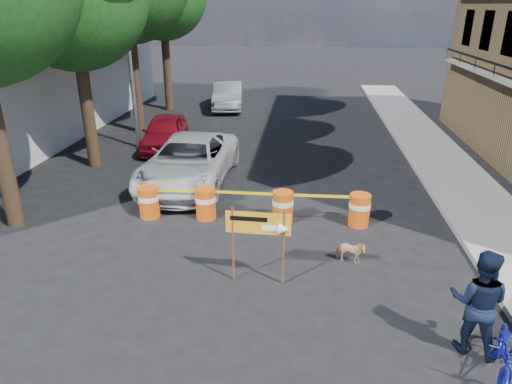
% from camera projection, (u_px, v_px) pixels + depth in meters
% --- Properties ---
extents(ground, '(120.00, 120.00, 0.00)m').
position_uv_depth(ground, '(254.00, 279.00, 10.03)').
color(ground, black).
rests_on(ground, ground).
extents(sidewalk_east, '(2.40, 40.00, 0.15)m').
position_uv_depth(sidewalk_east, '(463.00, 187.00, 14.91)').
color(sidewalk_east, gray).
rests_on(sidewalk_east, ground).
extents(streetlamp, '(1.25, 0.18, 8.00)m').
position_uv_depth(streetlamp, '(129.00, 39.00, 17.69)').
color(streetlamp, gray).
rests_on(streetlamp, ground).
extents(barrel_far_left, '(0.58, 0.58, 0.90)m').
position_uv_depth(barrel_far_left, '(149.00, 202.00, 12.80)').
color(barrel_far_left, '#D54C0C').
rests_on(barrel_far_left, ground).
extents(barrel_mid_left, '(0.58, 0.58, 0.90)m').
position_uv_depth(barrel_mid_left, '(206.00, 203.00, 12.72)').
color(barrel_mid_left, '#D54C0C').
rests_on(barrel_mid_left, ground).
extents(barrel_mid_right, '(0.58, 0.58, 0.90)m').
position_uv_depth(barrel_mid_right, '(283.00, 206.00, 12.49)').
color(barrel_mid_right, '#D54C0C').
rests_on(barrel_mid_right, ground).
extents(barrel_far_right, '(0.58, 0.58, 0.90)m').
position_uv_depth(barrel_far_right, '(359.00, 209.00, 12.32)').
color(barrel_far_right, '#D54C0C').
rests_on(barrel_far_right, ground).
extents(detour_sign, '(1.37, 0.26, 1.76)m').
position_uv_depth(detour_sign, '(266.00, 230.00, 9.42)').
color(detour_sign, '#592D19').
rests_on(detour_sign, ground).
extents(pedestrian, '(1.16, 1.06, 1.95)m').
position_uv_depth(pedestrian, '(478.00, 302.00, 7.63)').
color(pedestrian, black).
rests_on(pedestrian, ground).
extents(bicycle, '(0.89, 1.08, 1.77)m').
position_uv_depth(bicycle, '(511.00, 334.00, 7.04)').
color(bicycle, '#151BAB').
rests_on(bicycle, ground).
extents(dog, '(0.74, 0.47, 0.58)m').
position_uv_depth(dog, '(350.00, 252.00, 10.56)').
color(dog, '#E5B783').
rests_on(dog, ground).
extents(suv_white, '(2.72, 5.63, 1.54)m').
position_uv_depth(suv_white, '(189.00, 161.00, 15.14)').
color(suv_white, silver).
rests_on(suv_white, ground).
extents(sedan_red, '(2.13, 4.21, 1.37)m').
position_uv_depth(sedan_red, '(165.00, 132.00, 18.95)').
color(sedan_red, maroon).
rests_on(sedan_red, ground).
extents(sedan_silver, '(2.13, 4.74, 1.51)m').
position_uv_depth(sedan_silver, '(228.00, 95.00, 26.30)').
color(sedan_silver, '#A3A6A9').
rests_on(sedan_silver, ground).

